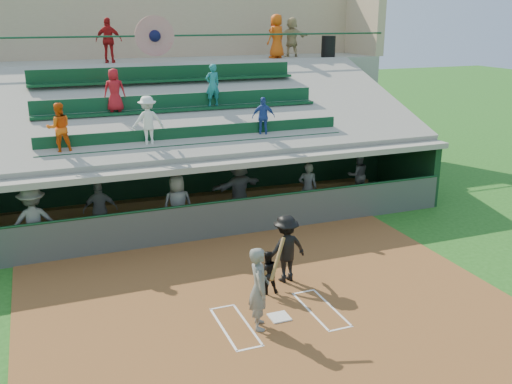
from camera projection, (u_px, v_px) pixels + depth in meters
name	position (u px, v px, depth m)	size (l,w,h in m)	color
ground	(279.00, 318.00, 12.50)	(100.00, 100.00, 0.00)	#1D5618
dirt_slab	(271.00, 308.00, 12.95)	(11.00, 9.00, 0.02)	brown
home_plate	(279.00, 317.00, 12.49)	(0.43, 0.43, 0.03)	silver
batters_box_chalk	(279.00, 317.00, 12.50)	(2.65, 1.85, 0.01)	silver
dugout_floor	(197.00, 219.00, 18.50)	(16.00, 3.50, 0.04)	gray
concourse_slab	(151.00, 116.00, 23.83)	(20.00, 3.00, 4.60)	gray
grandstand	(167.00, 130.00, 21.17)	(20.40, 10.40, 7.80)	#4B504B
batter_at_plate	(259.00, 288.00, 11.87)	(0.92, 0.79, 1.95)	#5A5D58
catcher	(267.00, 272.00, 13.47)	(0.52, 0.40, 1.06)	black
home_umpire	(286.00, 248.00, 14.01)	(1.10, 0.64, 1.71)	black
dugout_bench	(194.00, 200.00, 19.66)	(13.26, 0.40, 0.40)	brown
dugout_player_a	(33.00, 221.00, 15.38)	(1.28, 0.74, 1.99)	#5B5E59
dugout_player_b	(100.00, 210.00, 16.74)	(0.99, 0.41, 1.70)	#5B5D58
dugout_player_c	(178.00, 205.00, 16.94)	(0.90, 0.58, 1.84)	#60625D
dugout_player_d	(239.00, 188.00, 18.38)	(1.81, 0.58, 1.96)	#585A55
dugout_player_e	(308.00, 188.00, 18.85)	(0.62, 0.41, 1.70)	#525450
dugout_player_f	(358.00, 175.00, 20.59)	(0.77, 0.60, 1.58)	#62645E
trash_bin	(328.00, 47.00, 24.54)	(0.60, 0.60, 0.90)	black
concourse_staff_a	(109.00, 40.00, 21.57)	(0.98, 0.41, 1.67)	#B11415
concourse_staff_b	(276.00, 36.00, 23.93)	(0.88, 0.57, 1.80)	#D44C0C
concourse_staff_c	(292.00, 37.00, 24.72)	(1.55, 0.49, 1.67)	tan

